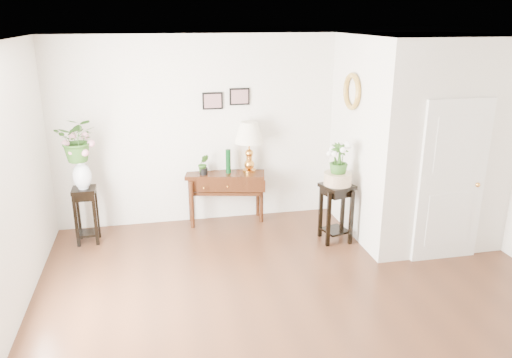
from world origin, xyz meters
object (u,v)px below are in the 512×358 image
object	(u,v)px
plant_stand_a	(87,215)
console_table	(226,197)
table_lamp	(249,149)
plant_stand_b	(336,213)

from	to	relation	value
plant_stand_a	console_table	bearing A→B (deg)	9.38
table_lamp	plant_stand_a	distance (m)	2.50
table_lamp	plant_stand_a	size ratio (longest dim) A/B	0.97
plant_stand_a	plant_stand_b	xyz separation A→B (m)	(3.41, -0.65, 0.02)
plant_stand_b	console_table	bearing A→B (deg)	145.10
table_lamp	plant_stand_b	size ratio (longest dim) A/B	0.94
console_table	plant_stand_b	size ratio (longest dim) A/B	1.42
console_table	plant_stand_a	bearing A→B (deg)	-158.09
plant_stand_a	plant_stand_b	world-z (taller)	plant_stand_b
console_table	table_lamp	distance (m)	0.83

